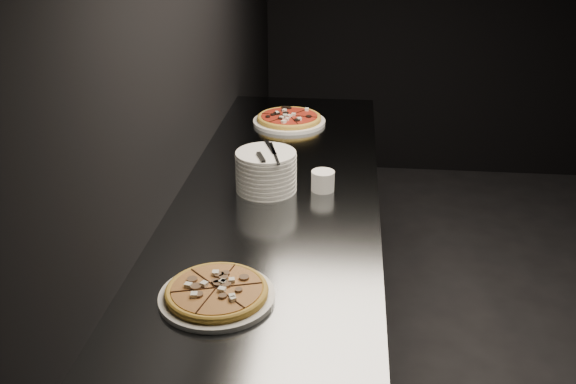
# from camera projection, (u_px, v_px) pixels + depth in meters

# --- Properties ---
(wall_left) EXTENTS (0.02, 5.00, 2.80)m
(wall_left) POSITION_uv_depth(u_px,v_px,m) (172.00, 61.00, 2.22)
(wall_left) COLOR black
(wall_left) RESTS_ON floor
(counter) EXTENTS (0.74, 2.44, 0.92)m
(counter) POSITION_uv_depth(u_px,v_px,m) (279.00, 295.00, 2.58)
(counter) COLOR #5B5F62
(counter) RESTS_ON floor
(pizza_mushroom) EXTENTS (0.35, 0.35, 0.04)m
(pizza_mushroom) POSITION_uv_depth(u_px,v_px,m) (217.00, 293.00, 1.74)
(pizza_mushroom) COLOR white
(pizza_mushroom) RESTS_ON counter
(pizza_tomato) EXTENTS (0.35, 0.35, 0.04)m
(pizza_tomato) POSITION_uv_depth(u_px,v_px,m) (289.00, 119.00, 3.09)
(pizza_tomato) COLOR white
(pizza_tomato) RESTS_ON counter
(plate_stack) EXTENTS (0.22, 0.22, 0.15)m
(plate_stack) POSITION_uv_depth(u_px,v_px,m) (266.00, 171.00, 2.37)
(plate_stack) COLOR white
(plate_stack) RESTS_ON counter
(cutlery) EXTENTS (0.08, 0.24, 0.01)m
(cutlery) POSITION_uv_depth(u_px,v_px,m) (268.00, 153.00, 2.32)
(cutlery) COLOR silver
(cutlery) RESTS_ON plate_stack
(ramekin) EXTENTS (0.09, 0.09, 0.08)m
(ramekin) POSITION_uv_depth(u_px,v_px,m) (323.00, 180.00, 2.38)
(ramekin) COLOR white
(ramekin) RESTS_ON counter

